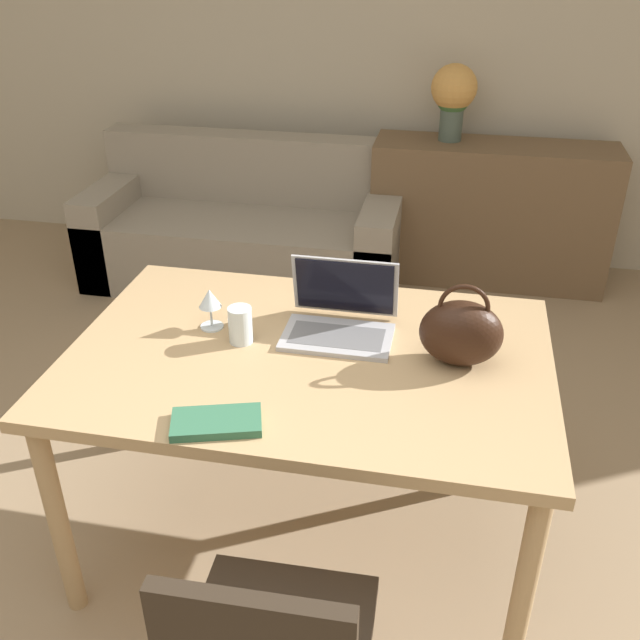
# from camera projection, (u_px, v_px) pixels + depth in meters

# --- Properties ---
(wall_back) EXTENTS (10.00, 0.06, 2.70)m
(wall_back) POSITION_uv_depth(u_px,v_px,m) (382.00, 34.00, 4.14)
(wall_back) COLOR #BCB29E
(wall_back) RESTS_ON ground_plane
(dining_table) EXTENTS (1.48, 0.99, 0.78)m
(dining_table) POSITION_uv_depth(u_px,v_px,m) (309.00, 374.00, 2.23)
(dining_table) COLOR tan
(dining_table) RESTS_ON ground_plane
(couch) EXTENTS (1.83, 0.77, 0.82)m
(couch) POSITION_uv_depth(u_px,v_px,m) (247.00, 233.00, 4.28)
(couch) COLOR gray
(couch) RESTS_ON ground_plane
(sideboard) EXTENTS (1.37, 0.40, 0.83)m
(sideboard) POSITION_uv_depth(u_px,v_px,m) (489.00, 214.00, 4.21)
(sideboard) COLOR brown
(sideboard) RESTS_ON ground_plane
(laptop) EXTENTS (0.35, 0.28, 0.23)m
(laptop) POSITION_uv_depth(u_px,v_px,m) (341.00, 313.00, 2.28)
(laptop) COLOR #ADADB2
(laptop) RESTS_ON dining_table
(drinking_glass) EXTENTS (0.08, 0.08, 0.12)m
(drinking_glass) POSITION_uv_depth(u_px,v_px,m) (240.00, 325.00, 2.22)
(drinking_glass) COLOR silver
(drinking_glass) RESTS_ON dining_table
(wine_glass) EXTENTS (0.08, 0.08, 0.14)m
(wine_glass) POSITION_uv_depth(u_px,v_px,m) (210.00, 301.00, 2.28)
(wine_glass) COLOR silver
(wine_glass) RESTS_ON dining_table
(handbag) EXTENTS (0.25, 0.16, 0.26)m
(handbag) POSITION_uv_depth(u_px,v_px,m) (461.00, 332.00, 2.09)
(handbag) COLOR black
(handbag) RESTS_ON dining_table
(flower_vase) EXTENTS (0.26, 0.26, 0.42)m
(flower_vase) POSITION_uv_depth(u_px,v_px,m) (454.00, 94.00, 3.95)
(flower_vase) COLOR #47564C
(flower_vase) RESTS_ON sideboard
(book) EXTENTS (0.26, 0.19, 0.02)m
(book) POSITION_uv_depth(u_px,v_px,m) (216.00, 422.00, 1.87)
(book) COLOR #336B4C
(book) RESTS_ON dining_table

